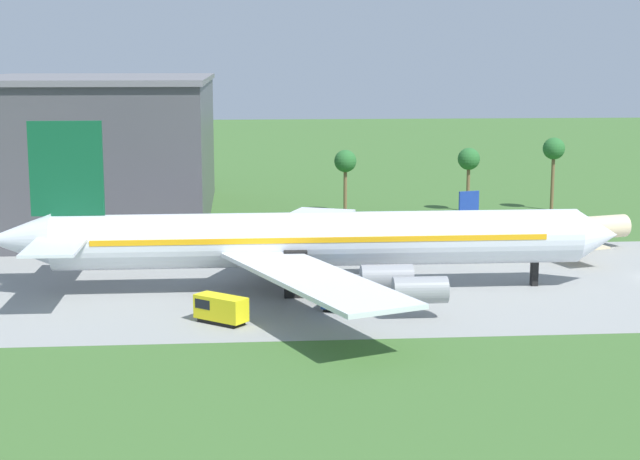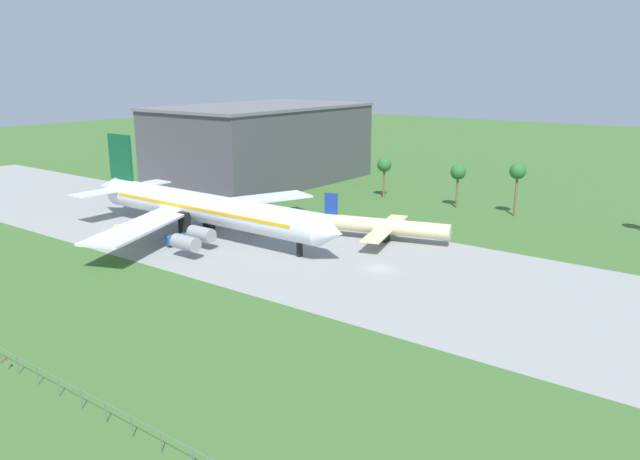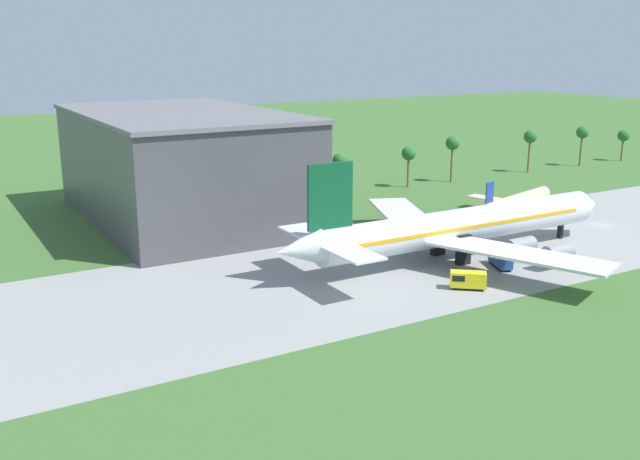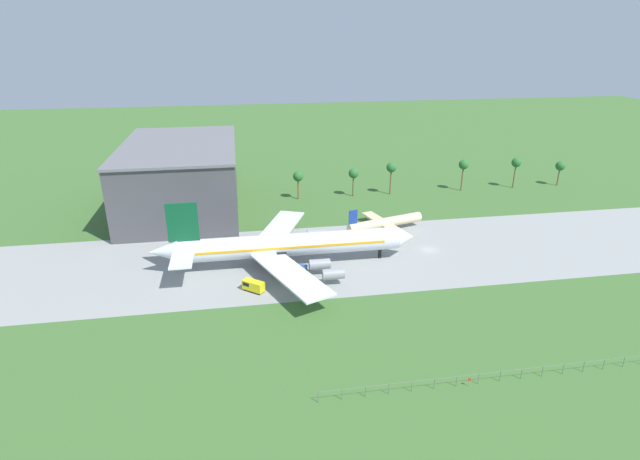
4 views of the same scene
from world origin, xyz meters
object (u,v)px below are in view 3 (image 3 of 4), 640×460
object	(u,v)px
terminal_building	(181,165)
fuel_truck	(500,260)
baggage_tug	(467,280)
jet_airliner	(458,227)
regional_aircraft	(516,202)

from	to	relation	value
terminal_building	fuel_truck	bearing A→B (deg)	-60.74
fuel_truck	terminal_building	distance (m)	67.64
fuel_truck	baggage_tug	bearing A→B (deg)	-155.04
jet_airliner	baggage_tug	world-z (taller)	jet_airliner
baggage_tug	fuel_truck	xyz separation A→B (m)	(11.98, 5.58, -0.32)
terminal_building	jet_airliner	bearing A→B (deg)	-59.61
jet_airliner	terminal_building	xyz separation A→B (m)	(-29.98, 51.10, 5.52)
baggage_tug	terminal_building	size ratio (longest dim) A/B	0.09
fuel_truck	regional_aircraft	bearing A→B (deg)	41.11
regional_aircraft	terminal_building	xyz separation A→B (m)	(-61.54, 33.20, 8.21)
regional_aircraft	baggage_tug	world-z (taller)	regional_aircraft
regional_aircraft	baggage_tug	size ratio (longest dim) A/B	4.64
jet_airliner	fuel_truck	distance (m)	8.91
baggage_tug	fuel_truck	world-z (taller)	baggage_tug
baggage_tug	terminal_building	distance (m)	67.90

